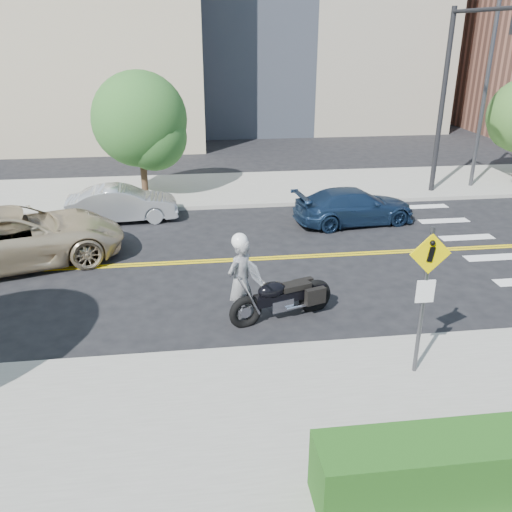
{
  "coord_description": "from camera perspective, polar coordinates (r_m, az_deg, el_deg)",
  "views": [
    {
      "loc": [
        -0.03,
        -14.79,
        6.36
      ],
      "look_at": [
        1.53,
        -2.61,
        1.2
      ],
      "focal_mm": 38.0,
      "sensor_mm": 36.0,
      "label": 1
    }
  ],
  "objects": [
    {
      "name": "lamp_post",
      "position": [
        24.55,
        23.02,
        15.92
      ],
      "size": [
        0.16,
        0.16,
        8.0
      ],
      "primitive_type": "cylinder",
      "color": "#4C4C51",
      "rests_on": "sidewalk_far"
    },
    {
      "name": "sidewalk_near",
      "position": [
        9.63,
        -5.63,
        -18.09
      ],
      "size": [
        60.0,
        5.0,
        0.15
      ],
      "primitive_type": "cube",
      "color": "#9E9B91",
      "rests_on": "ground_plane"
    },
    {
      "name": "sidewalk_far",
      "position": [
        23.16,
        -6.99,
        6.87
      ],
      "size": [
        60.0,
        5.0,
        0.15
      ],
      "primitive_type": "cube",
      "color": "#9E9B91",
      "rests_on": "ground_plane"
    },
    {
      "name": "traffic_light",
      "position": [
        22.32,
        20.38,
        17.12
      ],
      "size": [
        0.28,
        4.5,
        7.0
      ],
      "color": "black",
      "rests_on": "sidewalk_far"
    },
    {
      "name": "motorcycle",
      "position": [
        12.67,
        2.8,
        -3.35
      ],
      "size": [
        2.7,
        1.55,
        1.57
      ],
      "primitive_type": null,
      "rotation": [
        0.0,
        0.0,
        0.32
      ],
      "color": "black",
      "rests_on": "ground"
    },
    {
      "name": "parked_car_silver",
      "position": [
        19.86,
        -13.88,
        5.35
      ],
      "size": [
        3.92,
        1.61,
        1.26
      ],
      "primitive_type": "imported",
      "rotation": [
        0.0,
        0.0,
        1.64
      ],
      "color": "#B8BCC1",
      "rests_on": "ground"
    },
    {
      "name": "parked_car_blue",
      "position": [
        19.37,
        10.32,
        5.18
      ],
      "size": [
        4.47,
        2.29,
        1.24
      ],
      "primitive_type": "imported",
      "rotation": [
        0.0,
        0.0,
        1.7
      ],
      "color": "navy",
      "rests_on": "ground"
    },
    {
      "name": "pedestrian_sign",
      "position": [
        10.45,
        17.4,
        -3.23
      ],
      "size": [
        0.78,
        0.08,
        3.0
      ],
      "color": "#4C4C51",
      "rests_on": "sidewalk_near"
    },
    {
      "name": "motorcyclist",
      "position": [
        12.4,
        -1.69,
        -2.36
      ],
      "size": [
        0.89,
        0.87,
        2.19
      ],
      "rotation": [
        0.0,
        0.0,
        3.88
      ],
      "color": "#A1A0A5",
      "rests_on": "ground"
    },
    {
      "name": "tree_far_a",
      "position": [
        21.9,
        -12.17,
        13.88
      ],
      "size": [
        3.65,
        3.65,
        4.98
      ],
      "rotation": [
        0.0,
        0.0,
        -0.31
      ],
      "color": "#382619",
      "rests_on": "ground"
    },
    {
      "name": "suv",
      "position": [
        17.04,
        -23.85,
        1.85
      ],
      "size": [
        6.56,
        4.46,
        1.67
      ],
      "primitive_type": "imported",
      "rotation": [
        0.0,
        0.0,
        1.88
      ],
      "color": "#C6B391",
      "rests_on": "ground"
    },
    {
      "name": "ground_plane",
      "position": [
        16.1,
        -6.59,
        -0.63
      ],
      "size": [
        120.0,
        120.0,
        0.0
      ],
      "primitive_type": "plane",
      "color": "black",
      "rests_on": "ground"
    }
  ]
}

